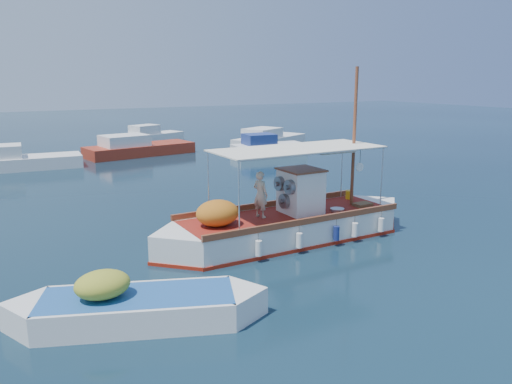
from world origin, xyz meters
TOP-DOWN VIEW (x-y plane):
  - ground at (0.00, 0.00)m, footprint 160.00×160.00m
  - fishing_caique at (-0.33, -0.07)m, footprint 10.39×2.97m
  - dinghy at (-6.86, -3.57)m, footprint 5.88×3.27m
  - bg_boat_nw at (-7.98, 20.19)m, footprint 7.99×2.94m
  - bg_boat_n at (0.65, 22.25)m, footprint 8.33×4.00m
  - bg_boat_ne at (9.40, 17.83)m, footprint 5.70×2.72m
  - bg_boat_e at (11.89, 21.84)m, footprint 7.94×5.54m
  - bg_boat_far_n at (3.98, 29.22)m, footprint 6.10×3.92m

SIDE VIEW (x-z plane):
  - ground at x=0.00m, z-range 0.00..0.00m
  - dinghy at x=-6.86m, z-range -0.45..1.09m
  - bg_boat_n at x=0.65m, z-range -0.41..1.39m
  - bg_boat_ne at x=9.40m, z-range -0.41..1.39m
  - bg_boat_e at x=11.89m, z-range -0.41..1.39m
  - bg_boat_far_n at x=3.98m, z-range -0.41..1.39m
  - bg_boat_nw at x=-7.98m, z-range -0.41..1.39m
  - fishing_caique at x=-0.33m, z-range -2.62..3.72m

